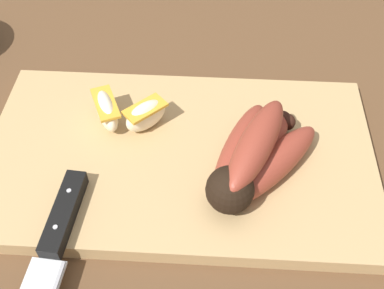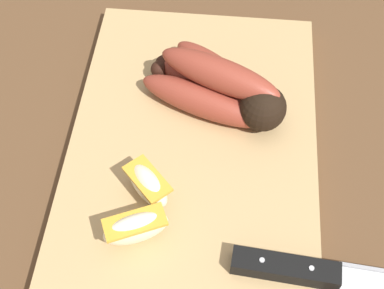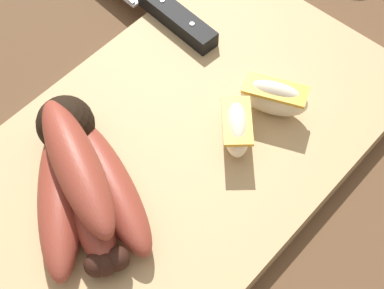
# 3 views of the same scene
# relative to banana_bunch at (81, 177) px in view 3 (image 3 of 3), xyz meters

# --- Properties ---
(ground_plane) EXTENTS (6.00, 6.00, 0.00)m
(ground_plane) POSITION_rel_banana_bunch_xyz_m (-0.10, 0.02, -0.05)
(ground_plane) COLOR brown
(cutting_board) EXTENTS (0.46, 0.27, 0.02)m
(cutting_board) POSITION_rel_banana_bunch_xyz_m (-0.09, 0.02, -0.04)
(cutting_board) COLOR tan
(cutting_board) RESTS_ON ground_plane
(banana_bunch) EXTENTS (0.14, 0.17, 0.07)m
(banana_bunch) POSITION_rel_banana_bunch_xyz_m (0.00, 0.00, 0.00)
(banana_bunch) COLOR black
(banana_bunch) RESTS_ON cutting_board
(apple_wedge_near) EXTENTS (0.06, 0.06, 0.04)m
(apple_wedge_near) POSITION_rel_banana_bunch_xyz_m (-0.13, 0.06, -0.01)
(apple_wedge_near) COLOR #F4E5C1
(apple_wedge_near) RESTS_ON cutting_board
(apple_wedge_middle) EXTENTS (0.05, 0.07, 0.04)m
(apple_wedge_middle) POSITION_rel_banana_bunch_xyz_m (-0.18, 0.07, -0.00)
(apple_wedge_middle) COLOR #F4E5C1
(apple_wedge_middle) RESTS_ON cutting_board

